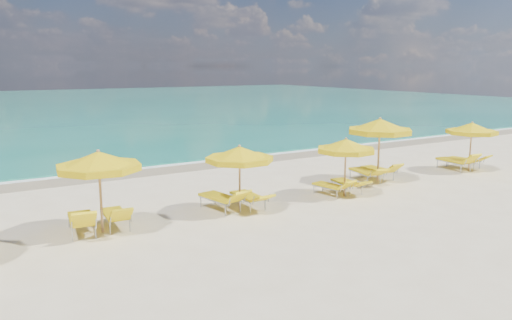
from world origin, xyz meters
TOP-DOWN VIEW (x-y plane):
  - ground_plane at (0.00, 0.00)m, footprint 120.00×120.00m
  - ocean at (0.00, 48.00)m, footprint 120.00×80.00m
  - wet_sand_band at (0.00, 7.40)m, footprint 120.00×2.60m
  - foam_line at (0.00, 8.20)m, footprint 120.00×1.20m
  - whitecap_near at (-6.00, 17.00)m, footprint 14.00×0.36m
  - whitecap_far at (8.00, 24.00)m, footprint 18.00×0.30m
  - umbrella_3 at (-5.96, -0.10)m, footprint 2.83×2.83m
  - umbrella_4 at (-1.74, -0.37)m, footprint 2.79×2.79m
  - umbrella_5 at (2.41, -0.57)m, footprint 2.60×2.60m
  - umbrella_6 at (5.07, 0.47)m, footprint 3.28×3.28m
  - umbrella_7 at (10.00, -0.12)m, footprint 2.55×2.55m
  - lounger_3_left at (-6.47, 0.09)m, footprint 0.87×1.95m
  - lounger_3_right at (-5.52, 0.15)m, footprint 0.72×1.83m
  - lounger_4_left at (-2.15, 0.13)m, footprint 1.00×2.06m
  - lounger_4_right at (-1.25, -0.09)m, footprint 0.64×1.92m
  - lounger_5_left at (2.06, -0.23)m, footprint 0.81×1.71m
  - lounger_5_right at (2.85, -0.24)m, footprint 0.76×1.83m
  - lounger_6_left at (4.62, 0.69)m, footprint 1.01×2.08m
  - lounger_6_right at (5.45, 0.81)m, footprint 0.66×1.87m
  - lounger_7_left at (9.59, 0.31)m, footprint 0.80×2.00m
  - lounger_7_right at (10.41, 0.39)m, footprint 0.87×1.93m

SIDE VIEW (x-z plane):
  - ground_plane at x=0.00m, z-range 0.00..0.00m
  - ocean at x=0.00m, z-range -0.15..0.15m
  - wet_sand_band at x=0.00m, z-range -0.01..0.01m
  - foam_line at x=0.00m, z-range -0.01..0.01m
  - whitecap_near at x=-6.00m, z-range -0.03..0.03m
  - whitecap_far at x=8.00m, z-range -0.03..0.03m
  - lounger_5_left at x=2.06m, z-range -0.15..0.55m
  - lounger_5_right at x=2.85m, z-range -0.11..0.53m
  - lounger_7_right at x=10.41m, z-range -0.15..0.59m
  - lounger_4_right at x=-1.25m, z-range -0.12..0.57m
  - lounger_3_right at x=-5.52m, z-range -0.19..0.64m
  - lounger_6_right at x=5.45m, z-range -0.18..0.64m
  - lounger_6_left at x=4.62m, z-range -0.15..0.62m
  - lounger_3_left at x=-6.47m, z-range -0.22..0.70m
  - lounger_4_left at x=-2.15m, z-range -0.19..0.67m
  - lounger_7_left at x=9.59m, z-range -0.21..0.71m
  - umbrella_5 at x=2.41m, z-range 0.74..2.83m
  - umbrella_4 at x=-1.74m, z-range 0.76..2.91m
  - umbrella_7 at x=10.00m, z-range 0.77..2.95m
  - umbrella_3 at x=-5.96m, z-range 0.82..3.16m
  - umbrella_6 at x=5.07m, z-range 0.91..3.49m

